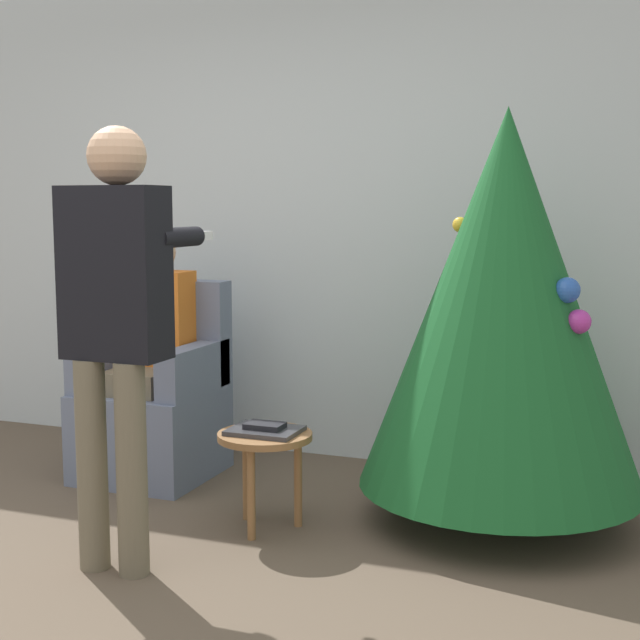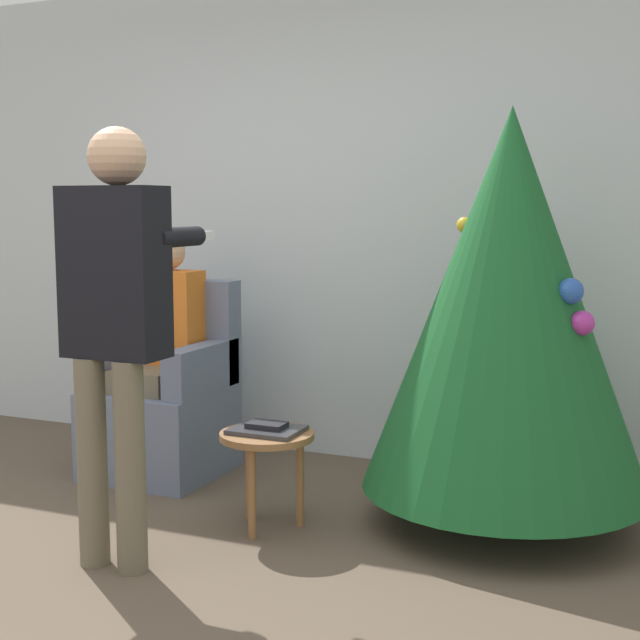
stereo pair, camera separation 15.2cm
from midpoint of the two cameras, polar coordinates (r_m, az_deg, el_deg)
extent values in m
plane|color=brown|center=(3.49, -15.54, -17.12)|extent=(14.00, 14.00, 0.00)
cube|color=silver|center=(5.11, -0.18, 6.45)|extent=(8.00, 0.06, 2.70)
cylinder|color=brown|center=(4.19, 12.62, -11.54)|extent=(0.10, 0.10, 0.17)
cone|color=#195B28|center=(3.99, 12.99, 1.17)|extent=(1.27, 1.27, 1.68)
sphere|color=#B23399|center=(3.83, 17.52, -0.19)|extent=(0.10, 0.10, 0.10)
sphere|color=gold|center=(4.02, 10.29, 6.01)|extent=(0.07, 0.07, 0.07)
sphere|color=#2856B2|center=(3.82, 16.85, 1.77)|extent=(0.11, 0.11, 0.11)
cube|color=slate|center=(4.86, -9.30, -7.02)|extent=(0.65, 0.65, 0.47)
cube|color=slate|center=(4.97, -7.84, -0.62)|extent=(0.65, 0.14, 0.56)
cube|color=slate|center=(4.93, -11.97, -2.63)|extent=(0.12, 0.59, 0.25)
cube|color=slate|center=(4.65, -6.65, -3.11)|extent=(0.12, 0.59, 0.25)
cylinder|color=#6B604C|center=(4.75, -11.63, -7.41)|extent=(0.11, 0.11, 0.47)
cylinder|color=#6B604C|center=(4.64, -9.59, -7.71)|extent=(0.11, 0.11, 0.47)
cube|color=#6B604C|center=(4.75, -9.70, -3.73)|extent=(0.32, 0.40, 0.12)
cube|color=orange|center=(4.83, -8.81, 0.19)|extent=(0.36, 0.20, 0.50)
sphere|color=tan|center=(4.80, -8.90, 4.34)|extent=(0.20, 0.20, 0.20)
cylinder|color=#6B604C|center=(3.66, -13.22, -8.86)|extent=(0.12, 0.12, 0.84)
cylinder|color=#6B604C|center=(3.56, -10.84, -9.26)|extent=(0.12, 0.12, 0.84)
cube|color=black|center=(3.53, -11.81, 3.00)|extent=(0.40, 0.20, 0.66)
sphere|color=tan|center=(3.55, -11.67, 10.23)|extent=(0.23, 0.23, 0.23)
cylinder|color=black|center=(3.77, -12.35, 5.28)|extent=(0.08, 0.30, 0.08)
cylinder|color=black|center=(3.59, -7.88, 5.28)|extent=(0.08, 0.30, 0.08)
cube|color=white|center=(3.75, -6.37, 5.39)|extent=(0.04, 0.14, 0.04)
cylinder|color=olive|center=(3.97, -2.31, -7.40)|extent=(0.42, 0.42, 0.03)
cylinder|color=olive|center=(3.90, -3.24, -11.00)|extent=(0.04, 0.04, 0.41)
cylinder|color=olive|center=(4.04, -0.18, -10.33)|extent=(0.04, 0.04, 0.41)
cylinder|color=olive|center=(4.14, -3.47, -9.90)|extent=(0.04, 0.04, 0.41)
cube|color=#38383D|center=(3.96, -2.31, -7.05)|extent=(0.30, 0.24, 0.02)
cube|color=black|center=(3.95, -2.32, -6.74)|extent=(0.17, 0.11, 0.02)
camera|label=1|loc=(0.08, -88.81, 0.15)|focal=50.00mm
camera|label=2|loc=(0.08, 91.19, -0.15)|focal=50.00mm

